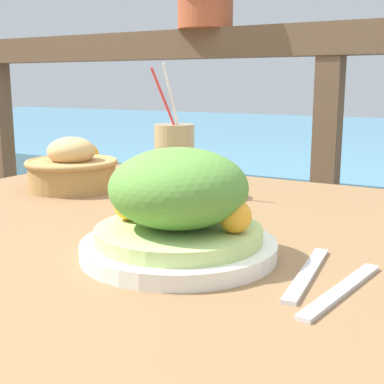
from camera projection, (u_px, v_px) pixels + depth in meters
The scene contains 8 objects.
patio_table at pixel (156, 291), 0.81m from camera, with size 1.07×0.97×0.77m.
railing_fence at pixel (328, 128), 1.54m from camera, with size 2.80×0.08×1.14m.
salad_plate at pixel (179, 210), 0.66m from camera, with size 0.25×0.25×0.14m.
drink_glass at pixel (174, 160), 1.01m from camera, with size 0.08×0.08×0.25m.
bread_basket at pixel (72, 169), 1.08m from camera, with size 0.19×0.19×0.11m.
fork at pixel (307, 273), 0.60m from camera, with size 0.04×0.18×0.00m.
knife at pixel (342, 290), 0.55m from camera, with size 0.04×0.18×0.00m.
orange_near_basket at pixel (85, 156), 1.33m from camera, with size 0.07×0.07×0.07m.
Camera 1 is at (0.43, -0.64, 0.98)m, focal length 50.00 mm.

